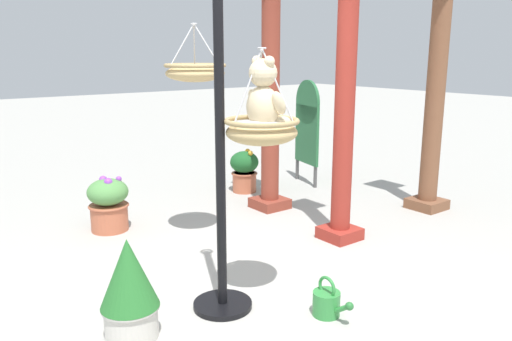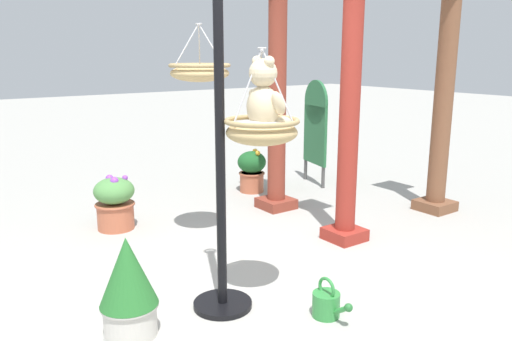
% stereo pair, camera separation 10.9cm
% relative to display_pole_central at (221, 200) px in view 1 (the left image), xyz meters
% --- Properties ---
extents(ground_plane, '(40.00, 40.00, 0.00)m').
position_rel_display_pole_central_xyz_m(ground_plane, '(0.13, 0.18, -0.84)').
color(ground_plane, '#ADAAA3').
extents(display_pole_central, '(0.44, 0.44, 2.63)m').
position_rel_display_pole_central_xyz_m(display_pole_central, '(0.00, 0.00, 0.00)').
color(display_pole_central, black).
rests_on(display_pole_central, ground).
extents(hanging_basket_with_teddy, '(0.53, 0.53, 0.67)m').
position_rel_display_pole_central_xyz_m(hanging_basket_with_teddy, '(0.15, 0.25, 0.50)').
color(hanging_basket_with_teddy, tan).
extents(teddy_bear, '(0.35, 0.30, 0.50)m').
position_rel_display_pole_central_xyz_m(teddy_bear, '(0.15, 0.27, 0.72)').
color(teddy_bear, beige).
extents(hanging_basket_left_high, '(0.58, 0.58, 0.53)m').
position_rel_display_pole_central_xyz_m(hanging_basket_left_high, '(-1.24, 0.55, 0.85)').
color(hanging_basket_left_high, tan).
extents(greenhouse_pillar_left, '(0.38, 0.38, 2.93)m').
position_rel_display_pole_central_xyz_m(greenhouse_pillar_left, '(-0.47, 1.75, 0.58)').
color(greenhouse_pillar_left, '#9E2D23').
rests_on(greenhouse_pillar_left, ground).
extents(greenhouse_pillar_right, '(0.41, 0.41, 2.99)m').
position_rel_display_pole_central_xyz_m(greenhouse_pillar_right, '(-1.74, 1.85, 0.61)').
color(greenhouse_pillar_right, brown).
rests_on(greenhouse_pillar_right, ground).
extents(greenhouse_pillar_far_back, '(0.42, 0.42, 2.81)m').
position_rel_display_pole_central_xyz_m(greenhouse_pillar_far_back, '(-0.55, 3.36, 0.52)').
color(greenhouse_pillar_far_back, brown).
rests_on(greenhouse_pillar_far_back, ground).
extents(potted_plant_flowering_red, '(0.39, 0.39, 0.59)m').
position_rel_display_pole_central_xyz_m(potted_plant_flowering_red, '(-2.53, 2.05, -0.53)').
color(potted_plant_flowering_red, '#BC6042').
rests_on(potted_plant_flowering_red, ground).
extents(potted_plant_tall_leafy, '(0.39, 0.39, 0.70)m').
position_rel_display_pole_central_xyz_m(potted_plant_tall_leafy, '(-0.03, -0.71, -0.48)').
color(potted_plant_tall_leafy, beige).
rests_on(potted_plant_tall_leafy, ground).
extents(potted_plant_bushy_green, '(0.43, 0.43, 0.59)m').
position_rel_display_pole_central_xyz_m(potted_plant_bushy_green, '(-2.15, -0.02, -0.54)').
color(potted_plant_bushy_green, '#BC6042').
rests_on(potted_plant_bushy_green, ground).
extents(display_sign_board, '(0.61, 0.19, 1.49)m').
position_rel_display_pole_central_xyz_m(display_sign_board, '(-2.36, 3.04, 0.05)').
color(display_sign_board, '#286B3D').
rests_on(display_sign_board, ground).
extents(watering_can, '(0.35, 0.20, 0.30)m').
position_rel_display_pole_central_xyz_m(watering_can, '(0.56, 0.54, -0.74)').
color(watering_can, '#338C3F').
rests_on(watering_can, ground).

